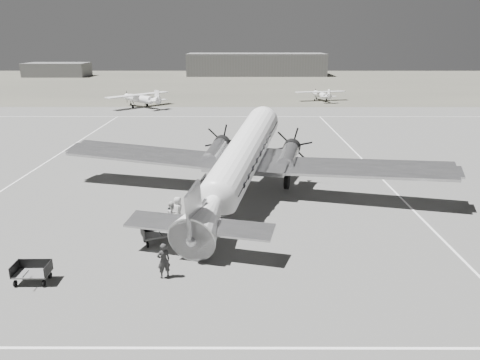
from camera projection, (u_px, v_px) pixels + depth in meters
The scene contains 16 objects.
ground at pixel (236, 214), 30.98m from camera, with size 260.00×260.00×0.00m, color slate.
taxi_line_near at pixel (233, 348), 17.59m from camera, with size 60.00×0.15×0.01m, color white.
taxi_line_right at pixel (417, 214), 30.96m from camera, with size 0.15×80.00×0.01m, color white.
taxi_line_left at pixel (30, 172), 40.58m from camera, with size 0.15×60.00×0.01m, color white.
taxi_line_horizon at pixel (239, 117), 69.24m from camera, with size 90.00×0.15×0.01m, color white.
grass_infield at pixel (240, 83), 121.85m from camera, with size 260.00×90.00×0.01m, color #5C5A4D.
hangar_main at pixel (256, 64), 144.79m from camera, with size 42.00×14.00×6.60m.
shed_secondary at pixel (57, 70), 140.51m from camera, with size 18.00×10.00×4.00m, color slate.
dc3_airliner at pixel (240, 163), 32.59m from camera, with size 29.58×20.52×5.63m, color silver, non-canonical shape.
light_plane_left at pixel (140, 100), 78.12m from camera, with size 11.90×9.66×2.47m, color white, non-canonical shape.
light_plane_right at pixel (321, 96), 86.11m from camera, with size 9.44×7.66×1.96m, color white, non-canonical shape.
baggage_cart_near at pixel (158, 234), 26.53m from camera, with size 1.87×1.32×1.06m, color slate, non-canonical shape.
baggage_cart_far at pixel (32, 273), 22.21m from camera, with size 1.75×1.23×0.99m, color slate, non-canonical shape.
ground_crew at pixel (164, 261), 22.55m from camera, with size 0.65×0.43×1.80m, color #292929.
ramp_agent at pixel (172, 215), 28.44m from camera, with size 0.84×0.65×1.72m, color silver.
passenger at pixel (178, 210), 29.28m from camera, with size 0.84×0.55×1.72m, color beige.
Camera 1 is at (0.30, -28.97, 11.20)m, focal length 35.00 mm.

